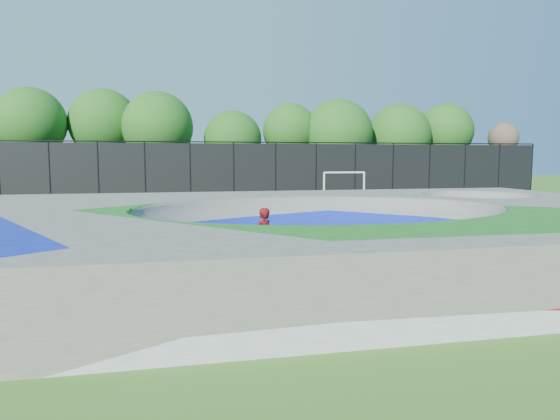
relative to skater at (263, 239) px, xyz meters
The scene contains 7 objects.
ground 2.46m from the skater, 32.20° to the left, with size 120.00×120.00×0.00m, color #36661C.
skate_deck 2.32m from the skater, 32.20° to the left, with size 22.00×14.00×1.50m, color gray.
skater is the anchor object (origin of this frame).
skateboard 0.79m from the skater, ahead, with size 0.78×0.22×0.05m, color black.
soccer_goal 21.67m from the skater, 64.87° to the left, with size 2.99×0.12×1.97m.
fence 22.36m from the skater, 84.95° to the left, with size 48.09×0.09×4.04m.
treeline 27.62m from the skater, 88.76° to the left, with size 52.05×7.14×8.17m.
Camera 1 is at (-4.25, -13.88, 2.92)m, focal length 32.00 mm.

